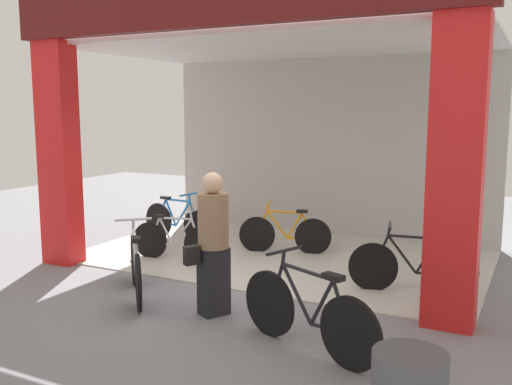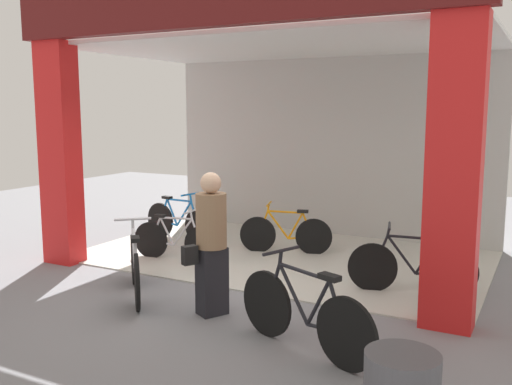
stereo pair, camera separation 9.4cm
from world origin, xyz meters
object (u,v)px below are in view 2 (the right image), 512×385
Objects in this scene: bicycle_inside_3 at (176,240)px; pedestrian_0 at (211,242)px; bicycle_inside_0 at (412,267)px; bicycle_inside_1 at (286,234)px; bicycle_parked_1 at (135,267)px; bicycle_inside_2 at (179,221)px; bicycle_parked_0 at (304,314)px.

bicycle_inside_3 is 0.90× the size of pedestrian_0.
bicycle_inside_0 is 2.52m from bicycle_inside_1.
bicycle_inside_0 is at bearing 29.14° from bicycle_parked_1.
bicycle_inside_2 is at bearing 131.11° from pedestrian_0.
pedestrian_0 is at bearing -82.16° from bicycle_inside_1.
bicycle_inside_3 is 2.46m from pedestrian_0.
bicycle_parked_0 is at bearing -62.52° from bicycle_inside_1.
bicycle_inside_1 is 0.88× the size of bicycle_parked_0.
bicycle_parked_0 is at bearing -18.84° from pedestrian_0.
pedestrian_0 is (2.48, -2.84, 0.50)m from bicycle_inside_2.
bicycle_parked_0 is (3.06, -2.14, 0.06)m from bicycle_inside_3.
pedestrian_0 reaches higher than bicycle_parked_0.
bicycle_inside_0 is at bearing 1.54° from bicycle_inside_3.
bicycle_inside_2 is 3.80m from pedestrian_0.
bicycle_inside_1 is 0.99× the size of bicycle_inside_3.
bicycle_inside_0 is at bearing -25.85° from bicycle_inside_1.
bicycle_inside_2 is at bearing 139.19° from bicycle_parked_0.
bicycle_inside_1 is 2.91m from bicycle_parked_1.
bicycle_inside_0 is 0.96× the size of pedestrian_0.
bicycle_inside_1 is at bearing 74.39° from bicycle_parked_1.
bicycle_inside_0 is 2.30m from bicycle_parked_0.
pedestrian_0 is (0.40, -2.88, 0.52)m from bicycle_inside_1.
bicycle_inside_3 is at bearing -178.46° from bicycle_inside_0.
bicycle_inside_3 is at bearing 135.52° from pedestrian_0.
bicycle_inside_0 reaches higher than bicycle_inside_3.
bicycle_parked_1 is (-2.52, 0.54, -0.01)m from bicycle_parked_0.
bicycle_inside_0 reaches higher than bicycle_inside_2.
bicycle_inside_1 is at bearing 97.84° from pedestrian_0.
bicycle_inside_2 reaches higher than bicycle_inside_3.
bicycle_inside_2 is (-4.35, 1.06, -0.00)m from bicycle_inside_0.
bicycle_parked_1 is at bearing -150.86° from bicycle_inside_0.
bicycle_inside_0 is 0.95× the size of bicycle_parked_0.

